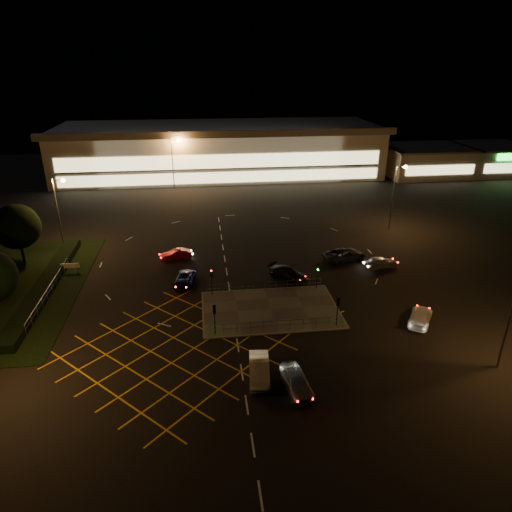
{
  "coord_description": "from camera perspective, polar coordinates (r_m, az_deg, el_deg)",
  "views": [
    {
      "loc": [
        -4.69,
        -43.47,
        24.56
      ],
      "look_at": [
        1.68,
        7.82,
        2.0
      ],
      "focal_mm": 32.0,
      "sensor_mm": 36.0,
      "label": 1
    }
  ],
  "objects": [
    {
      "name": "retail_unit_a",
      "position": [
        111.9,
        20.41,
        11.14
      ],
      "size": [
        18.8,
        14.8,
        6.35
      ],
      "color": "beige",
      "rests_on": "ground"
    },
    {
      "name": "streetlight_far_right",
      "position": [
        101.47,
        13.64,
        12.72
      ],
      "size": [
        1.78,
        0.56,
        10.03
      ],
      "color": "slate",
      "rests_on": "ground"
    },
    {
      "name": "streetlight_nw",
      "position": [
        66.78,
        -23.33,
        6.0
      ],
      "size": [
        1.78,
        0.56,
        10.03
      ],
      "color": "slate",
      "rests_on": "ground"
    },
    {
      "name": "tree_c",
      "position": [
        65.05,
        -27.73,
        3.26
      ],
      "size": [
        5.76,
        5.76,
        7.84
      ],
      "color": "black",
      "rests_on": "ground"
    },
    {
      "name": "car_left_blue",
      "position": [
        54.24,
        -8.9,
        -2.91
      ],
      "size": [
        2.88,
        4.83,
        1.26
      ],
      "primitive_type": "imported",
      "rotation": [
        0.0,
        0.0,
        6.1
      ],
      "color": "#0E1A54",
      "rests_on": "ground"
    },
    {
      "name": "signal_se",
      "position": [
        45.37,
        10.18,
        -6.12
      ],
      "size": [
        0.28,
        0.3,
        3.15
      ],
      "rotation": [
        0.0,
        0.0,
        3.14
      ],
      "color": "black",
      "rests_on": "pedestrian_island"
    },
    {
      "name": "car_near_silver",
      "position": [
        37.92,
        5.09,
        -15.35
      ],
      "size": [
        2.38,
        4.83,
        1.59
      ],
      "primitive_type": "imported",
      "rotation": [
        0.0,
        0.0,
        0.11
      ],
      "color": "#A3A7AA",
      "rests_on": "ground"
    },
    {
      "name": "signal_sw",
      "position": [
        43.56,
        -5.22,
        -7.16
      ],
      "size": [
        0.28,
        0.3,
        3.15
      ],
      "rotation": [
        0.0,
        0.0,
        3.14
      ],
      "color": "black",
      "rests_on": "pedestrian_island"
    },
    {
      "name": "streetlight_far_left",
      "position": [
        93.35,
        -10.17,
        12.1
      ],
      "size": [
        1.78,
        0.56,
        10.03
      ],
      "color": "slate",
      "rests_on": "ground"
    },
    {
      "name": "streetlight_ne",
      "position": [
        72.12,
        17.17,
        8.08
      ],
      "size": [
        1.78,
        0.56,
        10.03
      ],
      "color": "slate",
      "rests_on": "ground"
    },
    {
      "name": "car_right_silver",
      "position": [
        59.96,
        15.32,
        -0.74
      ],
      "size": [
        4.39,
        2.25,
        1.43
      ],
      "primitive_type": "imported",
      "rotation": [
        0.0,
        0.0,
        1.71
      ],
      "color": "silver",
      "rests_on": "ground"
    },
    {
      "name": "supermarket",
      "position": [
        107.27,
        -4.58,
        13.17
      ],
      "size": [
        72.0,
        26.5,
        10.5
      ],
      "color": "beige",
      "rests_on": "ground"
    },
    {
      "name": "car_approach_white",
      "position": [
        49.0,
        19.86,
        -7.12
      ],
      "size": [
        4.29,
        5.1,
        1.4
      ],
      "primitive_type": "imported",
      "rotation": [
        0.0,
        0.0,
        2.56
      ],
      "color": "#BDBDBD",
      "rests_on": "ground"
    },
    {
      "name": "signal_ne",
      "position": [
        52.16,
        7.71,
        -1.83
      ],
      "size": [
        0.28,
        0.3,
        3.15
      ],
      "color": "black",
      "rests_on": "pedestrian_island"
    },
    {
      "name": "car_queue_white",
      "position": [
        39.03,
        0.4,
        -13.98
      ],
      "size": [
        2.07,
        4.81,
        1.54
      ],
      "primitive_type": "imported",
      "rotation": [
        0.0,
        0.0,
        6.19
      ],
      "color": "silver",
      "rests_on": "ground"
    },
    {
      "name": "ground",
      "position": [
        50.15,
        -0.81,
        -5.75
      ],
      "size": [
        180.0,
        180.0,
        0.0
      ],
      "primitive_type": "plane",
      "color": "black",
      "rests_on": "ground"
    },
    {
      "name": "signal_nw",
      "position": [
        50.6,
        -5.58,
        -2.56
      ],
      "size": [
        0.28,
        0.3,
        3.15
      ],
      "color": "black",
      "rests_on": "pedestrian_island"
    },
    {
      "name": "retail_unit_b",
      "position": [
        119.98,
        27.36,
        10.76
      ],
      "size": [
        14.8,
        14.8,
        6.35
      ],
      "color": "beige",
      "rests_on": "ground"
    },
    {
      "name": "car_east_grey",
      "position": [
        60.99,
        11.01,
        0.18
      ],
      "size": [
        6.21,
        4.23,
        1.58
      ],
      "primitive_type": "imported",
      "rotation": [
        0.0,
        0.0,
        1.88
      ],
      "color": "black",
      "rests_on": "ground"
    },
    {
      "name": "car_circ_red",
      "position": [
        61.22,
        -9.95,
        0.22
      ],
      "size": [
        4.16,
        2.17,
        1.31
      ],
      "primitive_type": "imported",
      "rotation": [
        0.0,
        0.0,
        4.92
      ],
      "color": "maroon",
      "rests_on": "ground"
    },
    {
      "name": "grass_verge",
      "position": [
        59.93,
        -29.26,
        -3.81
      ],
      "size": [
        18.0,
        30.0,
        0.08
      ],
      "primitive_type": "cube",
      "color": "black",
      "rests_on": "ground"
    },
    {
      "name": "pedestrian_island",
      "position": [
        48.63,
        1.81,
        -6.69
      ],
      "size": [
        14.0,
        9.0,
        0.12
      ],
      "primitive_type": "cube",
      "color": "#4C4944",
      "rests_on": "ground"
    },
    {
      "name": "hedge",
      "position": [
        57.98,
        -24.79,
        -3.28
      ],
      "size": [
        2.0,
        26.0,
        1.0
      ],
      "primitive_type": "cube",
      "color": "black",
      "rests_on": "ground"
    },
    {
      "name": "car_far_dkgrey",
      "position": [
        54.94,
        4.01,
        -2.2
      ],
      "size": [
        5.0,
        4.94,
        1.45
      ],
      "primitive_type": "imported",
      "rotation": [
        0.0,
        0.0,
        0.8
      ],
      "color": "black",
      "rests_on": "ground"
    }
  ]
}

